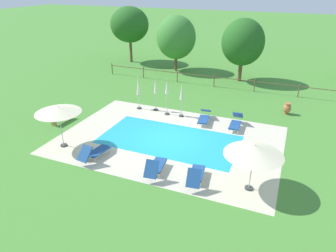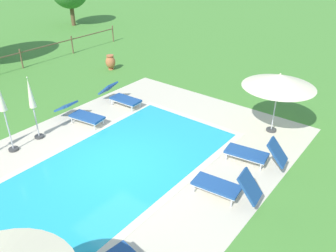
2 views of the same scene
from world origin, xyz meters
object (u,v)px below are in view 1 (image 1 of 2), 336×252
Objects in this scene: sun_lounger_north_mid at (95,152)px; tree_east_mid at (176,37)px; tree_far_west at (243,42)px; patio_umbrella_closed_row_mid_east at (182,95)px; terracotta_urn_near_fence at (287,108)px; wooden_bench_lawn_side at (60,115)px; sun_lounger_north_near_steps at (236,122)px; sun_lounger_north_far at (204,117)px; patio_umbrella_closed_row_mid_west at (167,90)px; sun_lounger_south_near_corner at (196,175)px; patio_umbrella_closed_row_west at (155,90)px; patio_umbrella_closed_row_centre at (138,88)px; patio_umbrella_open_foreground at (58,110)px; patio_umbrella_open_by_bench at (254,150)px; tree_west_mid at (130,25)px; sun_lounger_north_end at (156,166)px.

sun_lounger_north_mid is 17.70m from tree_east_mid.
patio_umbrella_closed_row_mid_east is at bearing -102.17° from tree_far_west.
wooden_bench_lawn_side is at bearing -152.52° from terracotta_urn_near_fence.
sun_lounger_north_far is (-2.04, 0.07, -0.02)m from sun_lounger_north_near_steps.
patio_umbrella_closed_row_mid_west is at bearing -71.81° from tree_east_mid.
wooden_bench_lawn_side is at bearing 164.02° from sun_lounger_south_near_corner.
sun_lounger_north_far is 0.90× the size of patio_umbrella_closed_row_west.
patio_umbrella_closed_row_centre is 0.44× the size of tree_east_mid.
tree_far_west is (4.25, 16.27, 3.02)m from sun_lounger_north_mid.
sun_lounger_south_near_corner is 10.44m from wooden_bench_lawn_side.
patio_umbrella_closed_row_centre is 1.55× the size of wooden_bench_lawn_side.
sun_lounger_north_mid is 0.83× the size of patio_umbrella_closed_row_centre.
patio_umbrella_closed_row_mid_east is (1.01, 0.04, -0.23)m from patio_umbrella_closed_row_mid_west.
terracotta_urn_near_fence is at bearing 18.32° from patio_umbrella_closed_row_west.
patio_umbrella_closed_row_mid_west is 11.27m from tree_east_mid.
sun_lounger_north_near_steps is 8.70m from sun_lounger_north_mid.
patio_umbrella_open_foreground is (-6.25, -5.99, 1.80)m from sun_lounger_north_far.
patio_umbrella_open_by_bench reaches higher than sun_lounger_south_near_corner.
tree_far_west is at bearing 75.37° from sun_lounger_north_mid.
patio_umbrella_closed_row_centre is 5.47m from wooden_bench_lawn_side.
sun_lounger_north_far is 12.81m from tree_east_mid.
tree_far_west is 12.65m from tree_west_mid.
tree_far_west is at bearing -11.31° from tree_west_mid.
patio_umbrella_open_by_bench is at bearing -59.34° from tree_east_mid.
sun_lounger_south_near_corner is at bearing -57.78° from patio_umbrella_closed_row_mid_west.
patio_umbrella_closed_row_west is at bearing -54.55° from tree_west_mid.
patio_umbrella_open_by_bench is 1.09× the size of patio_umbrella_closed_row_mid_east.
patio_umbrella_closed_row_mid_east is at bearing -8.81° from patio_umbrella_closed_row_west.
patio_umbrella_closed_row_mid_east is 1.50× the size of wooden_bench_lawn_side.
sun_lounger_north_mid is 0.78× the size of patio_umbrella_open_by_bench.
patio_umbrella_open_foreground is (-7.76, 0.41, 1.76)m from sun_lounger_south_near_corner.
patio_umbrella_open_foreground reaches higher than patio_umbrella_closed_row_mid_east.
patio_umbrella_closed_row_mid_east is at bearing 71.98° from sun_lounger_north_mid.
tree_east_mid is at bearing 170.99° from tree_far_west.
terracotta_urn_near_fence is at bearing 17.06° from patio_umbrella_closed_row_centre.
sun_lounger_south_near_corner is (5.37, 0.06, 0.00)m from sun_lounger_north_mid.
patio_umbrella_open_by_bench is (3.82, -5.99, 1.60)m from sun_lounger_north_far.
tree_far_west reaches higher than sun_lounger_north_near_steps.
sun_lounger_north_near_steps is 7.05m from patio_umbrella_closed_row_centre.
sun_lounger_north_mid is at bearing -100.02° from patio_umbrella_closed_row_mid_west.
tree_east_mid is at bearing 126.89° from sun_lounger_north_near_steps.
sun_lounger_north_near_steps is 0.80× the size of patio_umbrella_open_by_bench.
patio_umbrella_open_foreground is at bearing -179.98° from patio_umbrella_open_by_bench.
sun_lounger_north_near_steps is 2.04m from sun_lounger_north_far.
tree_far_west is at bearing 87.10° from sun_lounger_north_end.
sun_lounger_north_near_steps is at bearing 47.26° from sun_lounger_north_mid.
patio_umbrella_closed_row_mid_west is 0.47× the size of tree_far_west.
patio_umbrella_open_by_bench is 1.64× the size of wooden_bench_lawn_side.
tree_east_mid is at bearing 108.19° from patio_umbrella_closed_row_mid_west.
sun_lounger_south_near_corner is 0.77× the size of patio_umbrella_open_by_bench.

